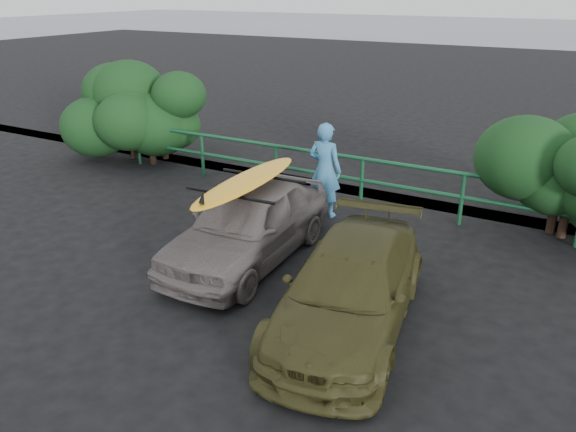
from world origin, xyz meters
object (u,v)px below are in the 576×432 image
man (325,170)px  sedan (248,224)px  surfboard (247,181)px  guardrail (317,174)px  olive_vehicle (349,288)px

man → sedan: bearing=85.6°
surfboard → man: bearing=82.4°
man → surfboard: size_ratio=0.64×
guardrail → sedan: size_ratio=3.77×
sedan → guardrail: bearing=93.7°
guardrail → surfboard: bearing=-84.1°
man → olive_vehicle: bearing=121.7°
man → surfboard: man is taller
olive_vehicle → surfboard: size_ratio=1.33×
man → surfboard: bearing=85.6°
guardrail → surfboard: (0.32, -3.16, 0.84)m
guardrail → olive_vehicle: olive_vehicle is taller
guardrail → sedan: 3.17m
olive_vehicle → guardrail: bearing=112.0°
guardrail → surfboard: size_ratio=4.85×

